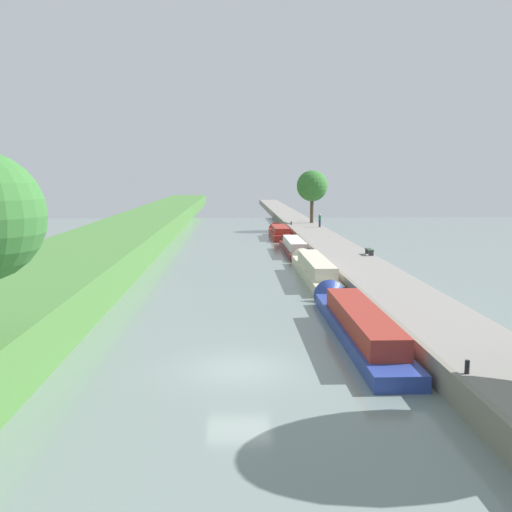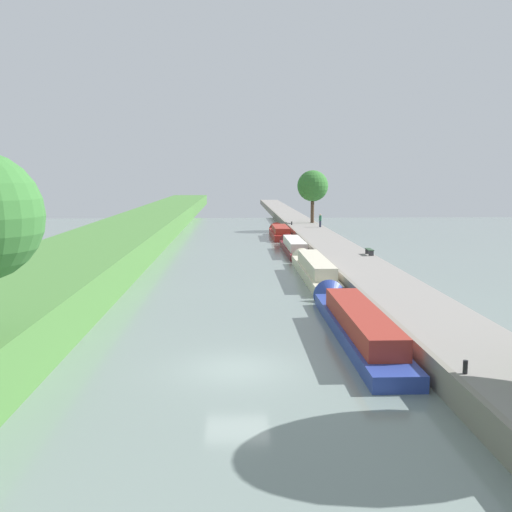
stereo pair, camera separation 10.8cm
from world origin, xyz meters
TOP-DOWN VIEW (x-y plane):
  - ground_plane at (0.00, 0.00)m, footprint 160.00×160.00m
  - right_towpath at (9.24, 0.00)m, footprint 4.24×260.00m
  - stone_quay at (7.00, 0.00)m, footprint 0.25×260.00m
  - narrowboat_blue at (5.61, 4.73)m, footprint 1.98×15.18m
  - narrowboat_cream at (5.78, 20.27)m, footprint 1.84×14.94m
  - narrowboat_maroon at (5.75, 34.53)m, footprint 1.85×12.94m
  - narrowboat_red at (5.49, 48.13)m, footprint 2.09×11.13m
  - tree_rightbank_midnear at (10.56, 56.23)m, footprint 4.18×4.18m
  - person_walking at (10.66, 49.62)m, footprint 0.34×0.34m
  - mooring_bollard_near at (7.42, -3.83)m, footprint 0.16×0.16m
  - mooring_bollard_far at (7.42, 52.88)m, footprint 0.16×0.16m
  - park_bench at (10.91, 24.41)m, footprint 0.44×1.50m

SIDE VIEW (x-z plane):
  - ground_plane at x=0.00m, z-range 0.00..0.00m
  - right_towpath at x=9.24m, z-range 0.00..1.06m
  - narrowboat_maroon at x=5.75m, z-range -0.44..1.55m
  - stone_quay at x=7.00m, z-range 0.00..1.11m
  - narrowboat_red at x=5.49m, z-range -0.45..1.62m
  - narrowboat_blue at x=5.61m, z-range -0.46..1.69m
  - narrowboat_cream at x=5.78m, z-range -0.40..1.71m
  - mooring_bollard_near at x=7.42m, z-range 1.06..1.51m
  - mooring_bollard_far at x=7.42m, z-range 1.06..1.51m
  - park_bench at x=10.91m, z-range 1.17..1.64m
  - person_walking at x=10.66m, z-range 1.11..2.77m
  - tree_rightbank_midnear at x=10.56m, z-range 2.48..9.56m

